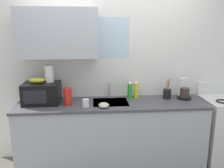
# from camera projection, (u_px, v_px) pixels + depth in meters

# --- Properties ---
(kitchen_wall_assembly) EXTENTS (3.25, 0.42, 2.50)m
(kitchen_wall_assembly) POSITION_uv_depth(u_px,v_px,m) (101.00, 64.00, 3.25)
(kitchen_wall_assembly) COLOR white
(kitchen_wall_assembly) RESTS_ON ground
(counter_unit) EXTENTS (2.48, 0.63, 0.90)m
(counter_unit) POSITION_uv_depth(u_px,v_px,m) (112.00, 133.00, 3.17)
(counter_unit) COLOR #B2B7BC
(counter_unit) RESTS_ON ground
(sink_faucet) EXTENTS (0.03, 0.03, 0.21)m
(sink_faucet) POSITION_uv_depth(u_px,v_px,m) (109.00, 90.00, 3.27)
(sink_faucet) COLOR #B2B5BA
(sink_faucet) RESTS_ON counter_unit
(stove_range) EXTENTS (0.60, 0.60, 1.08)m
(stove_range) POSITION_uv_depth(u_px,v_px,m) (223.00, 129.00, 3.30)
(stove_range) COLOR white
(stove_range) RESTS_ON ground
(microwave) EXTENTS (0.46, 0.35, 0.27)m
(microwave) POSITION_uv_depth(u_px,v_px,m) (42.00, 93.00, 3.01)
(microwave) COLOR black
(microwave) RESTS_ON counter_unit
(banana_bunch) EXTENTS (0.20, 0.11, 0.07)m
(banana_bunch) POSITION_uv_depth(u_px,v_px,m) (37.00, 80.00, 2.97)
(banana_bunch) COLOR gold
(banana_bunch) RESTS_ON microwave
(paper_towel_roll) EXTENTS (0.11, 0.11, 0.22)m
(paper_towel_roll) POSITION_uv_depth(u_px,v_px,m) (49.00, 74.00, 3.01)
(paper_towel_roll) COLOR white
(paper_towel_roll) RESTS_ON microwave
(coffee_maker) EXTENTS (0.19, 0.21, 0.28)m
(coffee_maker) POSITION_uv_depth(u_px,v_px,m) (184.00, 91.00, 3.23)
(coffee_maker) COLOR black
(coffee_maker) RESTS_ON counter_unit
(dish_soap_bottle_green) EXTENTS (0.07, 0.07, 0.25)m
(dish_soap_bottle_green) POSITION_uv_depth(u_px,v_px,m) (130.00, 90.00, 3.21)
(dish_soap_bottle_green) COLOR green
(dish_soap_bottle_green) RESTS_ON counter_unit
(dish_soap_bottle_yellow) EXTENTS (0.07, 0.07, 0.25)m
(dish_soap_bottle_yellow) POSITION_uv_depth(u_px,v_px,m) (136.00, 89.00, 3.27)
(dish_soap_bottle_yellow) COLOR yellow
(dish_soap_bottle_yellow) RESTS_ON counter_unit
(cereal_canister) EXTENTS (0.10, 0.10, 0.22)m
(cereal_canister) POSITION_uv_depth(u_px,v_px,m) (68.00, 97.00, 2.95)
(cereal_canister) COLOR red
(cereal_canister) RESTS_ON counter_unit
(mug_white) EXTENTS (0.08, 0.08, 0.09)m
(mug_white) POSITION_uv_depth(u_px,v_px,m) (86.00, 103.00, 2.89)
(mug_white) COLOR white
(mug_white) RESTS_ON counter_unit
(utensil_crock) EXTENTS (0.11, 0.11, 0.28)m
(utensil_crock) POSITION_uv_depth(u_px,v_px,m) (167.00, 94.00, 3.23)
(utensil_crock) COLOR black
(utensil_crock) RESTS_ON counter_unit
(small_bowl) EXTENTS (0.13, 0.13, 0.06)m
(small_bowl) POSITION_uv_depth(u_px,v_px,m) (104.00, 105.00, 2.86)
(small_bowl) COLOR beige
(small_bowl) RESTS_ON counter_unit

